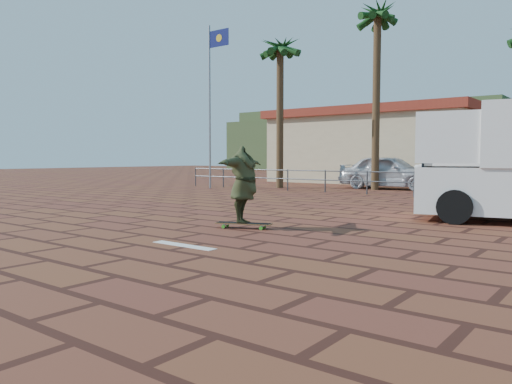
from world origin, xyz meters
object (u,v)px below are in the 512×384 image
(skateboarder, at_px, (244,184))
(car_silver, at_px, (390,172))
(longboard, at_px, (244,224))
(car_white, at_px, (476,173))

(skateboarder, relative_size, car_silver, 0.42)
(car_silver, bearing_deg, skateboarder, -170.17)
(longboard, height_order, car_white, car_white)
(skateboarder, xyz_separation_m, car_white, (1.06, 15.09, -0.12))
(skateboarder, bearing_deg, car_silver, -5.33)
(skateboarder, xyz_separation_m, car_silver, (-2.87, 14.90, -0.13))
(longboard, bearing_deg, car_white, 65.36)
(car_silver, bearing_deg, car_white, -88.35)
(car_silver, distance_m, car_white, 3.94)
(longboard, xyz_separation_m, skateboarder, (0.00, 0.00, 0.86))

